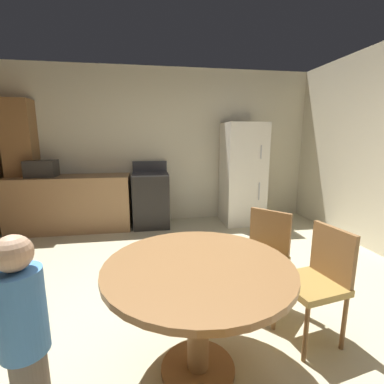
# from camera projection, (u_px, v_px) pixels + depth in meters

# --- Properties ---
(ground_plane) EXTENTS (14.00, 14.00, 0.00)m
(ground_plane) POSITION_uv_depth(u_px,v_px,m) (189.00, 321.00, 2.29)
(ground_plane) COLOR beige
(wall_back) EXTENTS (5.63, 0.12, 2.70)m
(wall_back) POSITION_uv_depth(u_px,v_px,m) (164.00, 147.00, 4.92)
(wall_back) COLOR beige
(wall_back) RESTS_ON ground
(kitchen_counter) EXTENTS (1.90, 0.60, 0.90)m
(kitchen_counter) POSITION_uv_depth(u_px,v_px,m) (71.00, 203.00, 4.46)
(kitchen_counter) COLOR #9E754C
(kitchen_counter) RESTS_ON ground
(pantry_column) EXTENTS (0.44, 0.36, 2.10)m
(pantry_column) POSITION_uv_depth(u_px,v_px,m) (23.00, 167.00, 4.40)
(pantry_column) COLOR olive
(pantry_column) RESTS_ON ground
(oven_range) EXTENTS (0.60, 0.60, 1.10)m
(oven_range) POSITION_uv_depth(u_px,v_px,m) (151.00, 199.00, 4.67)
(oven_range) COLOR black
(oven_range) RESTS_ON ground
(refrigerator) EXTENTS (0.68, 0.68, 1.76)m
(refrigerator) POSITION_uv_depth(u_px,v_px,m) (243.00, 174.00, 4.79)
(refrigerator) COLOR silver
(refrigerator) RESTS_ON ground
(microwave) EXTENTS (0.44, 0.32, 0.26)m
(microwave) POSITION_uv_depth(u_px,v_px,m) (42.00, 169.00, 4.28)
(microwave) COLOR #2D2B28
(microwave) RESTS_ON kitchen_counter
(dining_table) EXTENTS (1.16, 1.16, 0.76)m
(dining_table) POSITION_uv_depth(u_px,v_px,m) (198.00, 288.00, 1.68)
(dining_table) COLOR olive
(dining_table) RESTS_ON ground
(chair_east) EXTENTS (0.46, 0.46, 0.87)m
(chair_east) POSITION_uv_depth(u_px,v_px,m) (318.00, 277.00, 2.01)
(chair_east) COLOR olive
(chair_east) RESTS_ON ground
(chair_northeast) EXTENTS (0.56, 0.56, 0.87)m
(chair_northeast) POSITION_uv_depth(u_px,v_px,m) (263.00, 253.00, 2.43)
(chair_northeast) COLOR olive
(chair_northeast) RESTS_ON ground
(person_child) EXTENTS (0.27, 0.27, 1.09)m
(person_child) POSITION_uv_depth(u_px,v_px,m) (25.00, 336.00, 1.30)
(person_child) COLOR #665B51
(person_child) RESTS_ON ground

